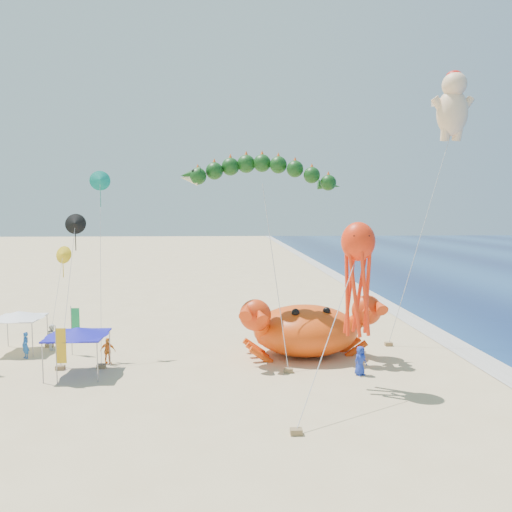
{
  "coord_description": "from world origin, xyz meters",
  "views": [
    {
      "loc": [
        -3.84,
        -28.47,
        9.22
      ],
      "look_at": [
        -2.0,
        2.0,
        6.5
      ],
      "focal_mm": 35.0,
      "sensor_mm": 36.0,
      "label": 1
    }
  ],
  "objects": [
    {
      "name": "canopy_white",
      "position": [
        -17.49,
        4.7,
        2.44
      ],
      "size": [
        3.2,
        3.2,
        2.71
      ],
      "color": "gray",
      "rests_on": "ground"
    },
    {
      "name": "octopus_kite",
      "position": [
        2.9,
        -3.41,
        6.23
      ],
      "size": [
        5.01,
        6.25,
        8.7
      ],
      "color": "#FF2E0D",
      "rests_on": "ground"
    },
    {
      "name": "foam_strip",
      "position": [
        12.0,
        0.0,
        0.01
      ],
      "size": [
        320.0,
        320.0,
        0.0
      ],
      "primitive_type": "plane",
      "color": "silver",
      "rests_on": "ground"
    },
    {
      "name": "canopy_blue",
      "position": [
        -12.27,
        -0.24,
        2.44
      ],
      "size": [
        3.45,
        3.45,
        2.71
      ],
      "color": "gray",
      "rests_on": "ground"
    },
    {
      "name": "ground",
      "position": [
        0.0,
        0.0,
        0.0
      ],
      "size": [
        320.0,
        320.0,
        0.0
      ],
      "primitive_type": "plane",
      "color": "#D1B784",
      "rests_on": "ground"
    },
    {
      "name": "small_kites",
      "position": [
        -14.9,
        3.94,
        6.94
      ],
      "size": [
        8.41,
        11.67,
        11.9
      ],
      "color": "#DB187E",
      "rests_on": "ground"
    },
    {
      "name": "feather_flags",
      "position": [
        -15.43,
        -0.02,
        2.01
      ],
      "size": [
        5.63,
        5.89,
        3.2
      ],
      "color": "gray",
      "rests_on": "ground"
    },
    {
      "name": "cherub_kite",
      "position": [
        11.67,
        5.46,
        16.51
      ],
      "size": [
        5.68,
        2.0,
        18.76
      ],
      "color": "#FFCC9B",
      "rests_on": "ground"
    },
    {
      "name": "beachgoers",
      "position": [
        -11.03,
        1.04,
        0.84
      ],
      "size": [
        21.1,
        9.34,
        1.73
      ],
      "color": "#1D34AA",
      "rests_on": "ground"
    },
    {
      "name": "dragon_kite",
      "position": [
        -1.7,
        2.78,
        11.4
      ],
      "size": [
        9.77,
        4.71,
        12.48
      ],
      "color": "#0F3810",
      "rests_on": "ground"
    },
    {
      "name": "crab_inflatable",
      "position": [
        1.24,
        2.68,
        1.76
      ],
      "size": [
        9.1,
        6.53,
        3.99
      ],
      "color": "#E4450C",
      "rests_on": "ground"
    }
  ]
}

